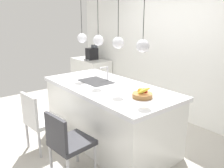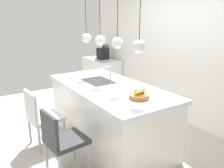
# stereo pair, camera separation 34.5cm
# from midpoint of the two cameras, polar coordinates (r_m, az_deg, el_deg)

# --- Properties ---
(floor) EXTENTS (6.60, 6.60, 0.00)m
(floor) POSITION_cam_midpoint_polar(r_m,az_deg,el_deg) (3.91, 1.78, -13.52)
(floor) COLOR #BCB7AD
(floor) RESTS_ON ground
(back_wall) EXTENTS (6.00, 0.10, 2.60)m
(back_wall) POSITION_cam_midpoint_polar(r_m,az_deg,el_deg) (4.59, 19.29, 7.30)
(back_wall) COLOR white
(back_wall) RESTS_ON ground
(kitchen_island) EXTENTS (2.26, 1.08, 0.92)m
(kitchen_island) POSITION_cam_midpoint_polar(r_m,az_deg,el_deg) (3.70, 1.84, -7.27)
(kitchen_island) COLOR white
(kitchen_island) RESTS_ON ground
(sink_basin) EXTENTS (0.56, 0.40, 0.02)m
(sink_basin) POSITION_cam_midpoint_polar(r_m,az_deg,el_deg) (3.80, -0.83, 0.65)
(sink_basin) COLOR #2D2D30
(sink_basin) RESTS_ON kitchen_island
(faucet) EXTENTS (0.02, 0.17, 0.22)m
(faucet) POSITION_cam_midpoint_polar(r_m,az_deg,el_deg) (3.88, 1.83, 3.21)
(faucet) COLOR silver
(faucet) RESTS_ON kitchen_island
(fruit_bowl) EXTENTS (0.27, 0.27, 0.16)m
(fruit_bowl) POSITION_cam_midpoint_polar(r_m,az_deg,el_deg) (3.02, 9.90, -2.77)
(fruit_bowl) COLOR #9E6B38
(fruit_bowl) RESTS_ON kitchen_island
(side_counter) EXTENTS (1.10, 0.60, 0.86)m
(side_counter) POSITION_cam_midpoint_polar(r_m,az_deg,el_deg) (6.29, -0.99, 2.29)
(side_counter) COLOR white
(side_counter) RESTS_ON ground
(coffee_machine) EXTENTS (0.20, 0.35, 0.38)m
(coffee_machine) POSITION_cam_midpoint_polar(r_m,az_deg,el_deg) (6.11, -0.62, 7.55)
(coffee_machine) COLOR black
(coffee_machine) RESTS_ON side_counter
(chair_near) EXTENTS (0.49, 0.51, 0.89)m
(chair_near) POSITION_cam_midpoint_polar(r_m,az_deg,el_deg) (3.66, -14.42, -7.59)
(chair_near) COLOR silver
(chair_near) RESTS_ON ground
(chair_middle) EXTENTS (0.48, 0.51, 0.86)m
(chair_middle) POSITION_cam_midpoint_polar(r_m,az_deg,el_deg) (2.96, -8.92, -13.25)
(chair_middle) COLOR #333338
(chair_middle) RESTS_ON ground
(pendant_light_left) EXTENTS (0.16, 0.16, 0.76)m
(pendant_light_left) POSITION_cam_midpoint_polar(r_m,az_deg,el_deg) (4.01, -3.82, 11.22)
(pendant_light_left) COLOR silver
(pendant_light_center_left) EXTENTS (0.16, 0.16, 0.76)m
(pendant_light_center_left) POSITION_cam_midpoint_polar(r_m,az_deg,el_deg) (3.61, -0.14, 10.72)
(pendant_light_center_left) COLOR silver
(pendant_light_center_right) EXTENTS (0.16, 0.16, 0.76)m
(pendant_light_center_right) POSITION_cam_midpoint_polar(r_m,az_deg,el_deg) (3.23, 4.42, 10.04)
(pendant_light_center_right) COLOR silver
(pendant_light_right) EXTENTS (0.16, 0.16, 0.76)m
(pendant_light_right) POSITION_cam_midpoint_polar(r_m,az_deg,el_deg) (2.87, 10.11, 9.10)
(pendant_light_right) COLOR silver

